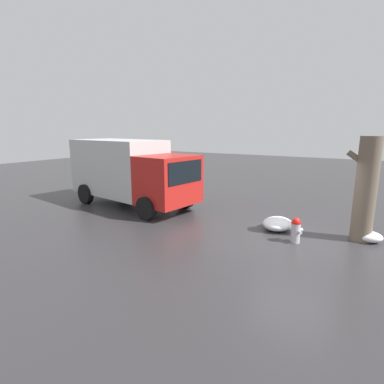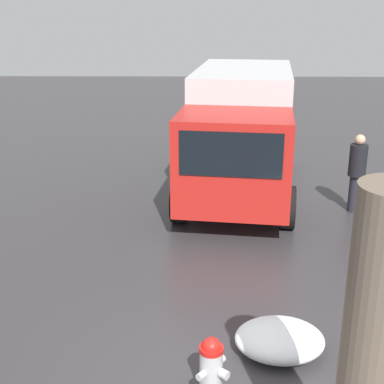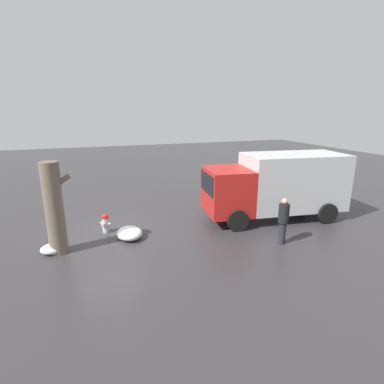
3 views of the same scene
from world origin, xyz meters
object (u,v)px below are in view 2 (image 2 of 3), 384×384
fire_hydrant (211,366)px  pedestrian (357,170)px  delivery_truck (241,128)px  tree_trunk (377,374)px

fire_hydrant → pedestrian: (6.07, -3.30, 0.56)m
delivery_truck → pedestrian: 2.91m
delivery_truck → pedestrian: delivery_truck is taller
delivery_truck → pedestrian: size_ratio=3.69×
tree_trunk → pedestrian: (7.74, -2.03, -0.66)m
tree_trunk → pedestrian: bearing=-14.7°
tree_trunk → delivery_truck: tree_trunk is taller
tree_trunk → delivery_truck: bearing=2.7°
fire_hydrant → delivery_truck: delivery_truck is taller
fire_hydrant → tree_trunk: 2.42m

